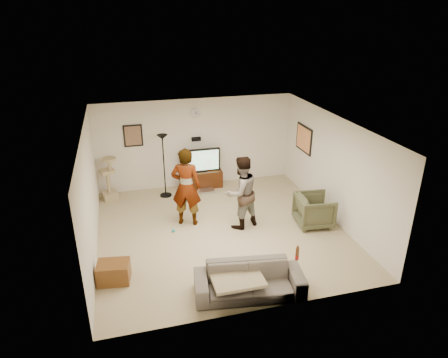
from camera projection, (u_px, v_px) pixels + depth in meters
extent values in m
cube|color=tan|center=(221.00, 230.00, 9.28)|extent=(5.50, 5.50, 0.02)
cube|color=white|center=(220.00, 125.00, 8.28)|extent=(5.50, 5.50, 0.02)
cube|color=silver|center=(196.00, 143.00, 11.22)|extent=(5.50, 0.04, 2.50)
cube|color=silver|center=(264.00, 247.00, 6.34)|extent=(5.50, 0.04, 2.50)
cube|color=silver|center=(89.00, 194.00, 8.13)|extent=(0.04, 5.50, 2.50)
cube|color=silver|center=(333.00, 169.00, 9.43)|extent=(0.04, 5.50, 2.50)
cylinder|color=silver|center=(195.00, 113.00, 10.86)|extent=(0.26, 0.04, 0.26)
cube|color=black|center=(196.00, 139.00, 11.12)|extent=(0.25, 0.10, 0.10)
cube|color=brown|center=(133.00, 136.00, 10.66)|extent=(0.42, 0.03, 0.52)
cube|color=#F18F55|center=(304.00, 139.00, 10.75)|extent=(0.03, 0.78, 0.62)
cube|color=#331608|center=(201.00, 179.00, 11.42)|extent=(1.17, 0.45, 0.49)
cube|color=#BDBDC1|center=(207.00, 191.00, 11.17)|extent=(0.40, 0.30, 0.07)
cube|color=black|center=(201.00, 160.00, 11.19)|extent=(1.10, 0.08, 0.65)
cube|color=#56EA6F|center=(201.00, 161.00, 11.15)|extent=(1.01, 0.01, 0.57)
cylinder|color=black|center=(164.00, 166.00, 10.64)|extent=(0.32, 0.32, 1.72)
cube|color=tan|center=(108.00, 179.00, 10.56)|extent=(0.47, 0.47, 1.18)
imported|color=#A8A7B5|center=(186.00, 187.00, 9.21)|extent=(0.80, 0.66, 1.88)
imported|color=navy|center=(241.00, 193.00, 9.11)|extent=(1.01, 0.90, 1.73)
imported|color=#5F5851|center=(249.00, 281.00, 7.10)|extent=(2.03, 1.03, 0.57)
cube|color=tan|center=(237.00, 278.00, 7.01)|extent=(0.90, 0.70, 0.06)
cylinder|color=#592F15|center=(297.00, 254.00, 7.15)|extent=(0.06, 0.06, 0.25)
imported|color=#484A30|center=(314.00, 210.00, 9.38)|extent=(0.90, 0.88, 0.75)
cube|color=brown|center=(114.00, 272.00, 7.47)|extent=(0.65, 0.52, 0.39)
sphere|color=teal|center=(174.00, 231.00, 9.17)|extent=(0.08, 0.08, 0.08)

